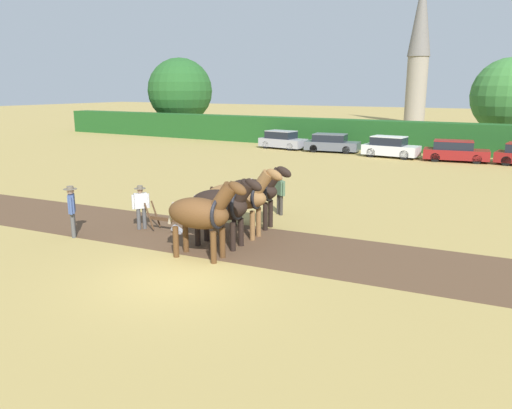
% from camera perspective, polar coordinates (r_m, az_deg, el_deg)
% --- Properties ---
extents(ground_plane, '(240.00, 240.00, 0.00)m').
position_cam_1_polar(ground_plane, '(13.89, -8.83, -8.22)').
color(ground_plane, '#A88E4C').
extents(plowed_furrow_strip, '(29.42, 6.43, 0.01)m').
position_cam_1_polar(plowed_furrow_strip, '(19.30, -14.74, -2.34)').
color(plowed_furrow_strip, brown).
rests_on(plowed_furrow_strip, ground).
extents(hedgerow, '(78.09, 1.94, 2.37)m').
position_cam_1_polar(hedgerow, '(41.97, 18.66, 7.31)').
color(hedgerow, '#1E511E').
rests_on(hedgerow, ground).
extents(tree_far_left, '(7.21, 7.21, 8.24)m').
position_cam_1_polar(tree_far_left, '(58.21, -8.67, 12.74)').
color(tree_far_left, '#423323').
rests_on(tree_far_left, ground).
extents(tree_left, '(6.32, 6.32, 7.48)m').
position_cam_1_polar(tree_left, '(47.88, 27.00, 11.01)').
color(tree_left, '#4C3823').
rests_on(tree_left, ground).
extents(church_spire, '(3.14, 3.14, 20.41)m').
position_cam_1_polar(church_spire, '(76.21, 18.16, 16.90)').
color(church_spire, gray).
rests_on(church_spire, ground).
extents(draft_horse_lead_left, '(2.77, 1.17, 2.53)m').
position_cam_1_polar(draft_horse_lead_left, '(14.91, -6.21, -0.99)').
color(draft_horse_lead_left, '#513319').
rests_on(draft_horse_lead_left, ground).
extents(draft_horse_lead_right, '(2.67, 1.21, 2.40)m').
position_cam_1_polar(draft_horse_lead_right, '(15.98, -3.94, -0.06)').
color(draft_horse_lead_right, black).
rests_on(draft_horse_lead_right, ground).
extents(draft_horse_trail_left, '(2.94, 1.10, 2.52)m').
position_cam_1_polar(draft_horse_trail_left, '(17.05, -1.86, 0.91)').
color(draft_horse_trail_left, brown).
rests_on(draft_horse_trail_left, ground).
extents(draft_horse_trail_right, '(2.66, 1.02, 2.42)m').
position_cam_1_polar(draft_horse_trail_right, '(18.17, -0.11, 1.60)').
color(draft_horse_trail_right, black).
rests_on(draft_horse_trail_right, ground).
extents(plow, '(1.53, 0.49, 1.13)m').
position_cam_1_polar(plow, '(18.06, -9.97, -2.14)').
color(plow, '#4C331E').
rests_on(plow, ground).
extents(farmer_at_plow, '(0.44, 0.52, 1.61)m').
position_cam_1_polar(farmer_at_plow, '(18.46, -13.03, 0.03)').
color(farmer_at_plow, '#4C4C4C').
rests_on(farmer_at_plow, ground).
extents(farmer_beside_team, '(0.57, 0.43, 1.64)m').
position_cam_1_polar(farmer_beside_team, '(20.07, 2.76, 1.47)').
color(farmer_beside_team, '#38332D').
rests_on(farmer_beside_team, ground).
extents(farmer_onlooker_left, '(0.52, 0.51, 1.78)m').
position_cam_1_polar(farmer_onlooker_left, '(18.15, -20.31, -0.27)').
color(farmer_onlooker_left, '#4C4C4C').
rests_on(farmer_onlooker_left, ground).
extents(parked_car_far_left, '(4.04, 2.13, 1.49)m').
position_cam_1_polar(parked_car_far_left, '(42.14, 3.03, 7.36)').
color(parked_car_far_left, '#9E9EA8').
rests_on(parked_car_far_left, ground).
extents(parked_car_left, '(4.41, 2.38, 1.44)m').
position_cam_1_polar(parked_car_left, '(40.34, 8.63, 6.94)').
color(parked_car_left, '#565B66').
rests_on(parked_car_left, ground).
extents(parked_car_center_left, '(4.06, 1.93, 1.54)m').
position_cam_1_polar(parked_car_center_left, '(38.12, 15.09, 6.34)').
color(parked_car_center_left, silver).
rests_on(parked_car_center_left, ground).
extents(parked_car_center, '(4.49, 2.40, 1.45)m').
position_cam_1_polar(parked_car_center, '(37.45, 21.80, 5.67)').
color(parked_car_center, maroon).
rests_on(parked_car_center, ground).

